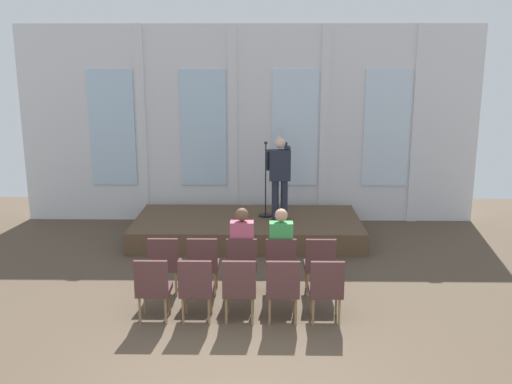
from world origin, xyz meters
The scene contains 16 objects.
rear_partition centered at (0.04, 6.80, 2.15)m, with size 10.05×0.14×4.31m.
stage_platform centered at (0.00, 5.41, 0.21)m, with size 4.55×2.20×0.42m, color brown.
speaker centered at (0.65, 5.37, 1.39)m, with size 0.51×0.69×1.66m.
mic_stand centered at (0.37, 5.60, 0.76)m, with size 0.28×0.28×1.55m.
chair_r0_c0 centered at (-1.20, 2.58, 0.53)m, with size 0.46×0.44×0.94m.
chair_r0_c1 centered at (-0.60, 2.58, 0.53)m, with size 0.46×0.44×0.94m.
chair_r0_c2 centered at (0.00, 2.58, 0.53)m, with size 0.46×0.44×0.94m.
audience_r0_c2 centered at (0.00, 2.65, 0.76)m, with size 0.36×0.39×1.38m.
chair_r0_c3 centered at (0.60, 2.58, 0.53)m, with size 0.46×0.44×0.94m.
audience_r0_c3 centered at (0.60, 2.66, 0.76)m, with size 0.36×0.39×1.37m.
chair_r0_c4 centered at (1.20, 2.58, 0.53)m, with size 0.46×0.44×0.94m.
chair_r1_c0 centered at (-1.20, 1.61, 0.53)m, with size 0.46×0.44×0.94m.
chair_r1_c1 centered at (-0.60, 1.61, 0.53)m, with size 0.46×0.44×0.94m.
chair_r1_c2 centered at (0.00, 1.61, 0.53)m, with size 0.46×0.44×0.94m.
chair_r1_c3 centered at (0.60, 1.61, 0.53)m, with size 0.46×0.44×0.94m.
chair_r1_c4 centered at (1.20, 1.61, 0.53)m, with size 0.46×0.44×0.94m.
Camera 1 is at (0.34, -5.86, 3.65)m, focal length 40.46 mm.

